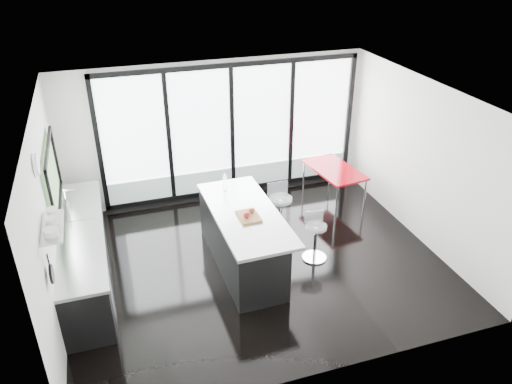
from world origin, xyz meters
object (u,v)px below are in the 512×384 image
object	(u,v)px
bar_stool_near	(315,242)
bar_stool_far	(280,217)
island	(241,238)
red_table	(333,185)

from	to	relation	value
bar_stool_near	bar_stool_far	bearing A→B (deg)	115.08
island	bar_stool_near	bearing A→B (deg)	-10.91
island	bar_stool_far	xyz separation A→B (m)	(0.91, 0.62, -0.11)
bar_stool_near	bar_stool_far	xyz separation A→B (m)	(-0.31, 0.86, 0.06)
bar_stool_far	red_table	distance (m)	1.72
bar_stool_near	bar_stool_far	distance (m)	0.91
bar_stool_near	red_table	world-z (taller)	red_table
bar_stool_far	red_table	size ratio (longest dim) A/B	0.58
bar_stool_far	red_table	world-z (taller)	bar_stool_far
island	bar_stool_near	world-z (taller)	island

